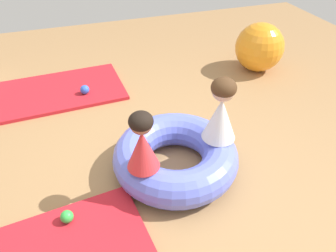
% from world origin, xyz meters
% --- Properties ---
extents(ground_plane, '(8.00, 8.00, 0.00)m').
position_xyz_m(ground_plane, '(0.00, 0.00, 0.00)').
color(ground_plane, '#9E7549').
extents(gym_mat_near_right, '(1.68, 1.00, 0.04)m').
position_xyz_m(gym_mat_near_right, '(-0.86, 1.72, 0.02)').
color(gym_mat_near_right, red).
rests_on(gym_mat_near_right, ground).
extents(inflatable_cushion, '(1.07, 1.07, 0.31)m').
position_xyz_m(inflatable_cushion, '(0.11, 0.06, 0.15)').
color(inflatable_cushion, '#6070E5').
rests_on(inflatable_cushion, ground).
extents(child_in_red, '(0.35, 0.35, 0.49)m').
position_xyz_m(child_in_red, '(-0.22, -0.12, 0.54)').
color(child_in_red, red).
rests_on(child_in_red, inflatable_cushion).
extents(child_in_white, '(0.33, 0.33, 0.55)m').
position_xyz_m(child_in_white, '(0.47, 0.02, 0.57)').
color(child_in_white, white).
rests_on(child_in_white, inflatable_cushion).
extents(play_ball_blue, '(0.10, 0.10, 0.10)m').
position_xyz_m(play_ball_blue, '(-0.49, 1.54, 0.09)').
color(play_ball_blue, blue).
rests_on(play_ball_blue, gym_mat_near_right).
extents(play_ball_green, '(0.10, 0.10, 0.10)m').
position_xyz_m(play_ball_green, '(-0.83, -0.24, 0.09)').
color(play_ball_green, green).
rests_on(play_ball_green, gym_mat_near_left).
extents(exercise_ball_large, '(0.63, 0.63, 0.63)m').
position_xyz_m(exercise_ball_large, '(1.78, 1.51, 0.31)').
color(exercise_ball_large, orange).
rests_on(exercise_ball_large, ground).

